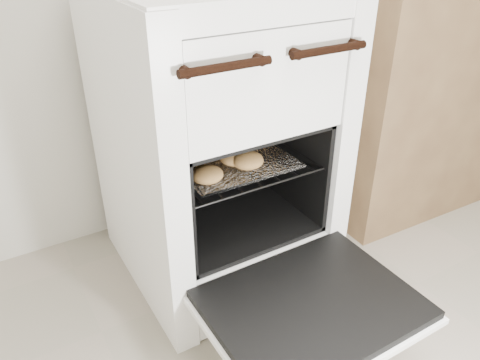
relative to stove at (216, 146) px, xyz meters
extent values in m
cube|color=white|center=(0.00, 0.01, 0.01)|extent=(0.62, 0.66, 0.94)
cylinder|color=black|center=(-0.14, -0.33, 0.36)|extent=(0.23, 0.02, 0.02)
cylinder|color=black|center=(0.14, -0.33, 0.36)|extent=(0.23, 0.02, 0.02)
cube|color=black|center=(0.00, -0.52, -0.25)|extent=(0.53, 0.41, 0.02)
cube|color=white|center=(0.00, -0.52, -0.27)|extent=(0.55, 0.43, 0.02)
cylinder|color=black|center=(-0.22, -0.07, -0.01)|extent=(0.01, 0.43, 0.01)
cylinder|color=black|center=(0.22, -0.07, -0.01)|extent=(0.01, 0.43, 0.01)
cylinder|color=black|center=(0.00, -0.27, -0.01)|extent=(0.44, 0.01, 0.01)
cylinder|color=black|center=(0.00, 0.14, -0.01)|extent=(0.44, 0.01, 0.01)
cylinder|color=black|center=(-0.18, -0.07, -0.01)|extent=(0.01, 0.41, 0.01)
cylinder|color=black|center=(-0.12, -0.07, -0.01)|extent=(0.01, 0.41, 0.01)
cylinder|color=black|center=(-0.06, -0.07, -0.01)|extent=(0.01, 0.41, 0.01)
cylinder|color=black|center=(0.00, -0.07, -0.01)|extent=(0.01, 0.41, 0.01)
cylinder|color=black|center=(0.06, -0.07, -0.01)|extent=(0.01, 0.41, 0.01)
cylinder|color=black|center=(0.12, -0.07, -0.01)|extent=(0.01, 0.41, 0.01)
cylinder|color=black|center=(0.18, -0.07, -0.01)|extent=(0.01, 0.41, 0.01)
cube|color=white|center=(0.00, -0.09, -0.01)|extent=(0.35, 0.31, 0.01)
ellipsoid|color=#BB874A|center=(-0.12, -0.18, 0.02)|extent=(0.12, 0.12, 0.04)
ellipsoid|color=#BB874A|center=(0.06, -0.02, 0.02)|extent=(0.13, 0.13, 0.04)
ellipsoid|color=#BB874A|center=(-0.12, -0.05, 0.02)|extent=(0.12, 0.12, 0.05)
ellipsoid|color=#BB874A|center=(0.08, 0.02, 0.02)|extent=(0.14, 0.14, 0.05)
ellipsoid|color=#BB874A|center=(-0.02, -0.05, 0.02)|extent=(0.13, 0.13, 0.04)
ellipsoid|color=#BB874A|center=(0.00, -0.13, 0.02)|extent=(0.11, 0.11, 0.04)
ellipsoid|color=#BB874A|center=(0.02, -0.17, 0.02)|extent=(0.11, 0.11, 0.05)
cube|color=olive|center=(0.98, 0.08, -0.01)|extent=(0.93, 0.64, 0.91)
camera|label=1|loc=(-0.63, -1.20, 0.64)|focal=35.00mm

